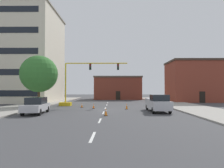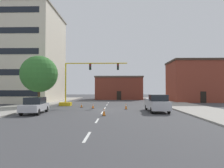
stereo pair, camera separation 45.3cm
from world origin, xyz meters
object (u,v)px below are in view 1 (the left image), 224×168
traffic_signal_gantry (75,91)px  traffic_cone_roadside_a (127,106)px  sedan_silver_near_left (36,105)px  traffic_cone_roadside_c (94,106)px  traffic_cone_roadside_b (106,112)px  traffic_cone_roadside_d (82,105)px  tree_left_near (39,74)px  pickup_truck_silver (158,103)px

traffic_signal_gantry → traffic_cone_roadside_a: (7.86, -5.39, -1.95)m
sedan_silver_near_left → traffic_cone_roadside_c: size_ratio=6.83×
traffic_cone_roadside_b → traffic_cone_roadside_d: bearing=113.2°
tree_left_near → traffic_signal_gantry: bearing=21.5°
tree_left_near → sedan_silver_near_left: size_ratio=1.65×
traffic_cone_roadside_b → traffic_cone_roadside_c: 7.62m
traffic_cone_roadside_b → traffic_cone_roadside_d: 9.60m
pickup_truck_silver → traffic_cone_roadside_c: (-7.83, 3.76, -0.64)m
traffic_signal_gantry → traffic_cone_roadside_a: traffic_signal_gantry is taller
traffic_cone_roadside_a → traffic_cone_roadside_c: (-4.42, 0.97, -0.06)m
traffic_signal_gantry → traffic_cone_roadside_d: size_ratio=17.56×
traffic_cone_roadside_a → tree_left_near: bearing=165.0°
pickup_truck_silver → traffic_cone_roadside_b: bearing=-148.5°
pickup_truck_silver → sedan_silver_near_left: pickup_truck_silver is taller
traffic_cone_roadside_b → traffic_cone_roadside_c: traffic_cone_roadside_b is taller
pickup_truck_silver → traffic_cone_roadside_a: pickup_truck_silver is taller
traffic_cone_roadside_c → traffic_cone_roadside_b: bearing=-75.1°
traffic_cone_roadside_d → traffic_signal_gantry: bearing=118.7°
pickup_truck_silver → traffic_cone_roadside_a: bearing=140.7°
traffic_cone_roadside_a → traffic_cone_roadside_c: 4.53m
traffic_signal_gantry → traffic_cone_roadside_c: traffic_signal_gantry is taller
tree_left_near → traffic_cone_roadside_b: (10.36, -9.83, -4.51)m
sedan_silver_near_left → traffic_cone_roadside_a: sedan_silver_near_left is taller
traffic_signal_gantry → traffic_cone_roadside_d: bearing=-61.3°
traffic_signal_gantry → traffic_cone_roadside_b: 13.11m
traffic_cone_roadside_a → traffic_cone_roadside_b: traffic_cone_roadside_a is taller
traffic_signal_gantry → traffic_cone_roadside_b: size_ratio=13.87×
traffic_cone_roadside_a → traffic_cone_roadside_d: size_ratio=1.30×
traffic_cone_roadside_c → traffic_cone_roadside_d: 2.34m
sedan_silver_near_left → traffic_cone_roadside_c: 8.03m
tree_left_near → traffic_cone_roadside_d: size_ratio=12.52×
tree_left_near → traffic_cone_roadside_d: (6.57, -1.00, -4.59)m
sedan_silver_near_left → tree_left_near: bearing=109.3°
traffic_signal_gantry → traffic_cone_roadside_d: traffic_signal_gantry is taller
tree_left_near → traffic_cone_roadside_d: 8.08m
tree_left_near → traffic_cone_roadside_c: bearing=-16.4°
sedan_silver_near_left → traffic_cone_roadside_a: 11.05m
traffic_cone_roadside_a → sedan_silver_near_left: bearing=-153.9°
traffic_cone_roadside_b → traffic_cone_roadside_c: (-1.96, 7.36, -0.05)m
sedan_silver_near_left → traffic_cone_roadside_d: bearing=63.3°
tree_left_near → sedan_silver_near_left: (2.91, -8.29, -4.00)m
pickup_truck_silver → traffic_cone_roadside_a: (-3.41, 2.79, -0.59)m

